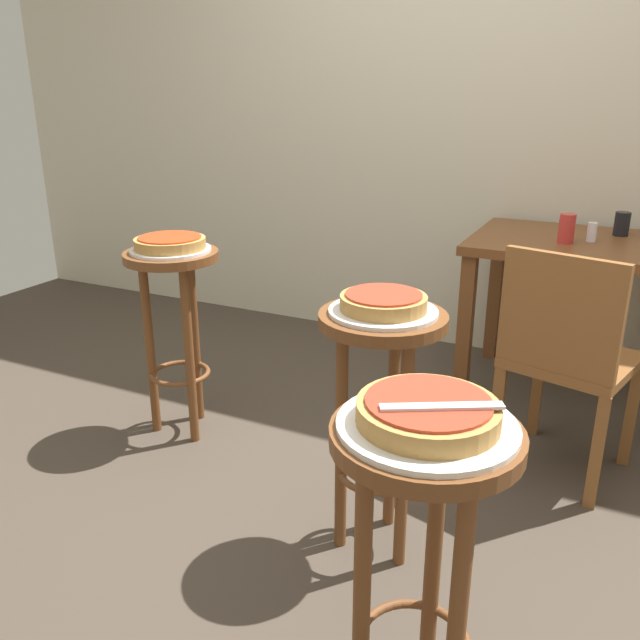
{
  "coord_description": "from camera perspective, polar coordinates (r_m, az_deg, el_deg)",
  "views": [
    {
      "loc": [
        0.85,
        -1.79,
        1.35
      ],
      "look_at": [
        0.02,
        -0.11,
        0.68
      ],
      "focal_mm": 36.95,
      "sensor_mm": 36.0,
      "label": 1
    }
  ],
  "objects": [
    {
      "name": "ground_plane",
      "position": [
        2.4,
        0.69,
        -14.71
      ],
      "size": [
        6.0,
        6.0,
        0.0
      ],
      "primitive_type": "plane",
      "color": "#42382D"
    },
    {
      "name": "back_wall",
      "position": [
        3.55,
        13.21,
        21.51
      ],
      "size": [
        6.0,
        0.1,
        3.0
      ],
      "primitive_type": "cube",
      "color": "beige",
      "rests_on": "ground_plane"
    },
    {
      "name": "stool_foreground",
      "position": [
        1.35,
        8.74,
        -17.13
      ],
      "size": [
        0.36,
        0.36,
        0.76
      ],
      "color": "brown",
      "rests_on": "ground_plane"
    },
    {
      "name": "serving_plate_foreground",
      "position": [
        1.23,
        9.26,
        -9.03
      ],
      "size": [
        0.33,
        0.33,
        0.01
      ],
      "primitive_type": "cylinder",
      "color": "white",
      "rests_on": "stool_foreground"
    },
    {
      "name": "pizza_foreground",
      "position": [
        1.22,
        9.33,
        -7.85
      ],
      "size": [
        0.26,
        0.26,
        0.05
      ],
      "color": "#B78442",
      "rests_on": "serving_plate_foreground"
    },
    {
      "name": "stool_middle",
      "position": [
        1.9,
        5.28,
        -5.44
      ],
      "size": [
        0.36,
        0.36,
        0.76
      ],
      "color": "brown",
      "rests_on": "ground_plane"
    },
    {
      "name": "serving_plate_middle",
      "position": [
        1.82,
        5.49,
        0.73
      ],
      "size": [
        0.3,
        0.3,
        0.01
      ],
      "primitive_type": "cylinder",
      "color": "silver",
      "rests_on": "stool_middle"
    },
    {
      "name": "pizza_middle",
      "position": [
        1.81,
        5.52,
        1.58
      ],
      "size": [
        0.24,
        0.24,
        0.05
      ],
      "color": "#B78442",
      "rests_on": "serving_plate_middle"
    },
    {
      "name": "stool_leftside",
      "position": [
        2.63,
        -12.47,
        1.37
      ],
      "size": [
        0.36,
        0.36,
        0.76
      ],
      "color": "brown",
      "rests_on": "ground_plane"
    },
    {
      "name": "serving_plate_leftside",
      "position": [
        2.58,
        -12.81,
        5.94
      ],
      "size": [
        0.31,
        0.31,
        0.01
      ],
      "primitive_type": "cylinder",
      "color": "silver",
      "rests_on": "stool_leftside"
    },
    {
      "name": "pizza_leftside",
      "position": [
        2.57,
        -12.86,
        6.55
      ],
      "size": [
        0.27,
        0.27,
        0.05
      ],
      "color": "#B78442",
      "rests_on": "serving_plate_leftside"
    },
    {
      "name": "dining_table",
      "position": [
        3.09,
        21.32,
        4.26
      ],
      "size": [
        0.89,
        0.71,
        0.73
      ],
      "color": "brown",
      "rests_on": "ground_plane"
    },
    {
      "name": "cup_near_edge",
      "position": [
        2.96,
        20.59,
        7.43
      ],
      "size": [
        0.07,
        0.07,
        0.12
      ],
      "primitive_type": "cylinder",
      "color": "red",
      "rests_on": "dining_table"
    },
    {
      "name": "cup_far_edge",
      "position": [
        3.21,
        24.69,
        7.58
      ],
      "size": [
        0.07,
        0.07,
        0.1
      ],
      "primitive_type": "cylinder",
      "color": "black",
      "rests_on": "dining_table"
    },
    {
      "name": "condiment_shaker",
      "position": [
        3.03,
        22.49,
        7.05
      ],
      "size": [
        0.04,
        0.04,
        0.08
      ],
      "primitive_type": "cylinder",
      "color": "white",
      "rests_on": "dining_table"
    },
    {
      "name": "wooden_chair",
      "position": [
        2.44,
        20.54,
        -2.97
      ],
      "size": [
        0.49,
        0.49,
        0.85
      ],
      "color": "brown",
      "rests_on": "ground_plane"
    },
    {
      "name": "pizza_server_knife",
      "position": [
        1.18,
        10.51,
        -7.38
      ],
      "size": [
        0.2,
        0.13,
        0.01
      ],
      "primitive_type": "cube",
      "rotation": [
        0.0,
        0.0,
        0.5
      ],
      "color": "silver",
      "rests_on": "pizza_foreground"
    }
  ]
}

